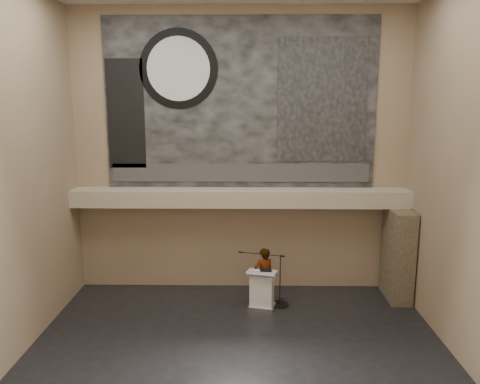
{
  "coord_description": "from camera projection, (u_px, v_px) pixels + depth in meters",
  "views": [
    {
      "loc": [
        0.2,
        -10.05,
        5.81
      ],
      "look_at": [
        0.0,
        3.2,
        3.2
      ],
      "focal_mm": 35.0,
      "sensor_mm": 36.0,
      "label": 1
    }
  ],
  "objects": [
    {
      "name": "sprinkler_right",
      "position": [
        304.0,
        207.0,
        13.92
      ],
      "size": [
        0.04,
        0.04,
        0.06
      ],
      "primitive_type": "cylinder",
      "color": "#B2893D",
      "rests_on": "soffit"
    },
    {
      "name": "banner_brick_print",
      "position": [
        126.0,
        114.0,
        13.85
      ],
      "size": [
        1.1,
        0.02,
        3.2
      ],
      "primitive_type": "cube",
      "color": "black",
      "rests_on": "banner"
    },
    {
      "name": "mic_stand",
      "position": [
        278.0,
        297.0,
        13.47
      ],
      "size": [
        1.45,
        0.61,
        1.52
      ],
      "rotation": [
        0.0,
        0.0,
        -0.28
      ],
      "color": "black",
      "rests_on": "floor"
    },
    {
      "name": "lectern",
      "position": [
        262.0,
        289.0,
        13.23
      ],
      "size": [
        0.91,
        0.74,
        1.14
      ],
      "rotation": [
        0.0,
        0.0,
        -0.22
      ],
      "color": "silver",
      "rests_on": "floor"
    },
    {
      "name": "binder",
      "position": [
        266.0,
        270.0,
        13.1
      ],
      "size": [
        0.34,
        0.28,
        0.04
      ],
      "primitive_type": "cube",
      "rotation": [
        0.0,
        0.0,
        0.07
      ],
      "color": "black",
      "rests_on": "lectern"
    },
    {
      "name": "banner_clock_rim",
      "position": [
        178.0,
        69.0,
        13.57
      ],
      "size": [
        2.3,
        0.02,
        2.3
      ],
      "primitive_type": "cylinder",
      "rotation": [
        1.57,
        0.0,
        0.0
      ],
      "color": "black",
      "rests_on": "banner"
    },
    {
      "name": "wall_front",
      "position": [
        232.0,
        219.0,
        6.24
      ],
      "size": [
        10.0,
        0.02,
        8.5
      ],
      "primitive_type": "cube",
      "color": "#867355",
      "rests_on": "floor"
    },
    {
      "name": "banner_clock_face",
      "position": [
        178.0,
        69.0,
        13.55
      ],
      "size": [
        1.84,
        0.02,
        1.84
      ],
      "primitive_type": "cylinder",
      "rotation": [
        1.57,
        0.0,
        0.0
      ],
      "color": "silver",
      "rests_on": "banner"
    },
    {
      "name": "sprinkler_left",
      "position": [
        187.0,
        207.0,
        13.97
      ],
      "size": [
        0.04,
        0.04,
        0.06
      ],
      "primitive_type": "cylinder",
      "color": "#B2893D",
      "rests_on": "soffit"
    },
    {
      "name": "papers",
      "position": [
        258.0,
        271.0,
        13.09
      ],
      "size": [
        0.26,
        0.33,
        0.0
      ],
      "primitive_type": "cube",
      "rotation": [
        0.0,
        0.0,
        0.11
      ],
      "color": "white",
      "rests_on": "lectern"
    },
    {
      "name": "soffit",
      "position": [
        240.0,
        198.0,
        13.95
      ],
      "size": [
        10.0,
        0.8,
        0.5
      ],
      "primitive_type": "cube",
      "color": "tan",
      "rests_on": "wall_back"
    },
    {
      "name": "floor",
      "position": [
        238.0,
        352.0,
        10.98
      ],
      "size": [
        10.0,
        10.0,
        0.0
      ],
      "primitive_type": "plane",
      "color": "black",
      "rests_on": "ground"
    },
    {
      "name": "wall_right",
      "position": [
        469.0,
        174.0,
        10.09
      ],
      "size": [
        0.02,
        8.0,
        8.5
      ],
      "primitive_type": "cube",
      "color": "#867355",
      "rests_on": "floor"
    },
    {
      "name": "stone_pier",
      "position": [
        398.0,
        254.0,
        13.75
      ],
      "size": [
        0.6,
        1.4,
        2.7
      ],
      "primitive_type": "cube",
      "color": "#44392A",
      "rests_on": "floor"
    },
    {
      "name": "banner",
      "position": [
        240.0,
        104.0,
        13.78
      ],
      "size": [
        8.0,
        0.05,
        5.0
      ],
      "primitive_type": "cube",
      "color": "black",
      "rests_on": "wall_back"
    },
    {
      "name": "wall_back",
      "position": [
        240.0,
        153.0,
        14.09
      ],
      "size": [
        10.0,
        0.02,
        8.5
      ],
      "primitive_type": "cube",
      "color": "#867355",
      "rests_on": "floor"
    },
    {
      "name": "wall_left",
      "position": [
        10.0,
        173.0,
        10.24
      ],
      "size": [
        0.02,
        8.0,
        8.5
      ],
      "primitive_type": "cube",
      "color": "#867355",
      "rests_on": "floor"
    },
    {
      "name": "banner_text_strip",
      "position": [
        240.0,
        173.0,
        14.13
      ],
      "size": [
        7.76,
        0.02,
        0.55
      ],
      "primitive_type": "cube",
      "color": "#2F2F2F",
      "rests_on": "banner"
    },
    {
      "name": "banner_building_print",
      "position": [
        322.0,
        100.0,
        13.68
      ],
      "size": [
        2.6,
        0.02,
        3.6
      ],
      "primitive_type": "cube",
      "color": "black",
      "rests_on": "banner"
    },
    {
      "name": "speaker_person",
      "position": [
        264.0,
        276.0,
        13.48
      ],
      "size": [
        0.71,
        0.6,
        1.66
      ],
      "primitive_type": "imported",
      "rotation": [
        0.0,
        0.0,
        3.54
      ],
      "color": "silver",
      "rests_on": "floor"
    }
  ]
}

